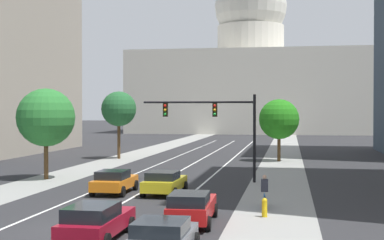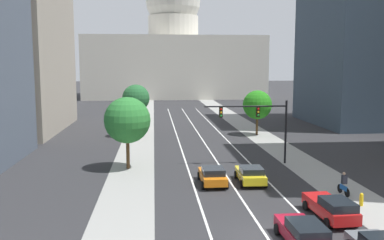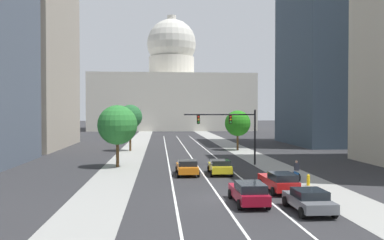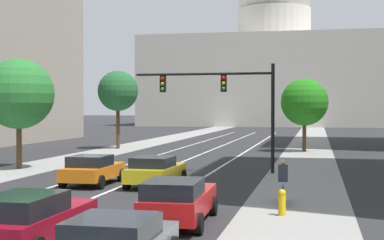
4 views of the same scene
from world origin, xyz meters
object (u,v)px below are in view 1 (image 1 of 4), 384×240
Objects in this scene: fire_hydrant at (265,207)px; car_yellow at (164,182)px; street_tree_near_left at (119,109)px; car_red at (192,207)px; traffic_signal_mast at (217,119)px; street_tree_mid_right at (279,119)px; capitol_building at (250,79)px; street_tree_mid_left at (46,118)px; car_gray at (162,238)px; cyclist at (264,192)px; car_orange at (114,181)px; car_crimson at (96,221)px.

car_yellow is at bearing 135.38° from fire_hydrant.
car_red is at bearing -67.52° from street_tree_near_left.
traffic_signal_mast is 13.88m from fire_hydrant.
capitol_building is at bearing 96.06° from street_tree_mid_right.
fire_hydrant is 0.14× the size of street_tree_mid_left.
car_gray is 4.62× the size of fire_hydrant.
street_tree_near_left reaches higher than car_red.
car_yellow is at bearing -89.09° from capitol_building.
capitol_building is 12.25× the size of car_yellow.
traffic_signal_mast reaches higher than car_yellow.
car_yellow is 7.13m from cyclist.
car_red is at bearing 143.22° from cyclist.
traffic_signal_mast is (5.44, 6.65, 3.67)m from car_orange.
street_tree_mid_left is 24.09m from street_tree_mid_right.
fire_hydrant is at bearing -90.24° from street_tree_mid_right.
capitol_building is 102.23m from cyclist.
car_orange is (-6.21, 8.33, -0.04)m from car_red.
car_yellow is 24.50m from street_tree_mid_right.
car_crimson is at bearing 139.79° from cyclist.
traffic_signal_mast is at bearing 15.81° from cyclist.
cyclist is (-0.11, 2.44, 0.39)m from fire_hydrant.
traffic_signal_mast reaches higher than car_orange.
street_tree_near_left reaches higher than fire_hydrant.
cyclist is at bearing -59.22° from street_tree_near_left.
car_crimson is 8.62m from fire_hydrant.
capitol_building is 74.96m from street_tree_near_left.
cyclist is at bearing -69.92° from traffic_signal_mast.
street_tree_mid_left is at bearing 29.58° from car_crimson.
capitol_building is 98.35m from car_orange.
car_yellow is 12.11m from car_crimson.
street_tree_mid_right is at bearing -22.09° from car_orange.
street_tree_near_left is (0.07, 17.61, 0.65)m from street_tree_mid_left.
cyclist is 19.20m from street_tree_mid_left.
car_yellow is 0.60× the size of street_tree_near_left.
cyclist reaches higher than car_red.
fire_hydrant is 0.53× the size of cyclist.
cyclist is at bearing -119.22° from car_yellow.
car_red is 5.18× the size of fire_hydrant.
street_tree_mid_left is at bearing 61.90° from car_yellow.
car_crimson is 0.76× the size of street_tree_mid_right.
car_red is at bearing -47.06° from street_tree_mid_left.
traffic_signal_mast is at bearing 3.35° from street_tree_mid_left.
car_orange is 11.12m from fire_hydrant.
street_tree_mid_right reaches higher than fire_hydrant.
car_orange is at bearing 64.16° from cyclist.
car_yellow is 1.01× the size of car_orange.
street_tree_near_left is (-13.19, 31.86, 4.37)m from car_red.
car_gray reaches higher than fire_hydrant.
car_red is 5.57m from cyclist.
street_tree_mid_left is (-12.49, -0.73, 0.09)m from traffic_signal_mast.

